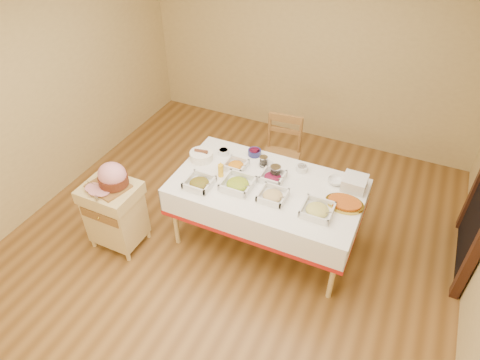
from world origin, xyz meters
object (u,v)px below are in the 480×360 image
object	(u,v)px
brass_platter	(344,203)
bread_basket	(201,155)
mustard_bottle	(221,170)
dining_chair	(280,155)
ham_on_board	(112,177)
plate_stack	(354,183)
preserve_jar_right	(275,173)
butcher_cart	(115,212)
preserve_jar_left	(264,162)
dining_table	(267,197)

from	to	relation	value
brass_platter	bread_basket	bearing A→B (deg)	177.15
mustard_bottle	brass_platter	bearing A→B (deg)	4.39
dining_chair	ham_on_board	size ratio (longest dim) A/B	2.40
ham_on_board	dining_chair	bearing A→B (deg)	52.40
plate_stack	dining_chair	bearing A→B (deg)	148.95
ham_on_board	plate_stack	size ratio (longest dim) A/B	1.79
mustard_bottle	plate_stack	bearing A→B (deg)	16.77
ham_on_board	mustard_bottle	size ratio (longest dim) A/B	2.32
preserve_jar_right	brass_platter	bearing A→B (deg)	-8.77
butcher_cart	dining_chair	distance (m)	1.94
dining_chair	preserve_jar_left	size ratio (longest dim) A/B	8.70
ham_on_board	butcher_cart	bearing A→B (deg)	-141.87
butcher_cart	preserve_jar_left	xyz separation A→B (m)	(1.22, 0.93, 0.38)
plate_stack	mustard_bottle	bearing A→B (deg)	-163.23
mustard_bottle	butcher_cart	bearing A→B (deg)	-146.50
preserve_jar_left	brass_platter	size ratio (longest dim) A/B	0.31
dining_table	butcher_cart	xyz separation A→B (m)	(-1.37, -0.66, -0.17)
ham_on_board	preserve_jar_right	world-z (taller)	ham_on_board
dining_table	mustard_bottle	world-z (taller)	mustard_bottle
dining_chair	ham_on_board	world-z (taller)	ham_on_board
preserve_jar_right	preserve_jar_left	bearing A→B (deg)	143.69
butcher_cart	plate_stack	world-z (taller)	plate_stack
bread_basket	brass_platter	distance (m)	1.52
mustard_bottle	brass_platter	distance (m)	1.21
butcher_cart	bread_basket	distance (m)	1.04
preserve_jar_left	brass_platter	distance (m)	0.92
dining_chair	preserve_jar_right	bearing A→B (deg)	-74.70
butcher_cart	ham_on_board	distance (m)	0.44
preserve_jar_left	butcher_cart	bearing A→B (deg)	-142.65
dining_table	plate_stack	bearing A→B (deg)	21.79
mustard_bottle	preserve_jar_left	bearing A→B (deg)	46.50
dining_table	bread_basket	world-z (taller)	bread_basket
butcher_cart	dining_chair	xyz separation A→B (m)	(1.20, 1.53, 0.06)
plate_stack	butcher_cart	bearing A→B (deg)	-155.57
preserve_jar_right	butcher_cart	bearing A→B (deg)	-150.13
dining_table	mustard_bottle	distance (m)	0.53
bread_basket	ham_on_board	bearing A→B (deg)	-127.04
preserve_jar_left	preserve_jar_right	xyz separation A→B (m)	(0.18, -0.13, 0.01)
mustard_bottle	plate_stack	xyz separation A→B (m)	(1.23, 0.37, -0.02)
ham_on_board	brass_platter	distance (m)	2.18
butcher_cart	preserve_jar_left	distance (m)	1.58
preserve_jar_left	brass_platter	world-z (taller)	preserve_jar_left
dining_table	dining_chair	size ratio (longest dim) A/B	1.92
dining_table	ham_on_board	distance (m)	1.50
dining_table	preserve_jar_right	bearing A→B (deg)	79.70
preserve_jar_left	dining_chair	bearing A→B (deg)	92.28
butcher_cart	brass_platter	world-z (taller)	brass_platter
butcher_cart	plate_stack	size ratio (longest dim) A/B	3.40
preserve_jar_left	plate_stack	world-z (taller)	plate_stack
preserve_jar_right	mustard_bottle	world-z (taller)	mustard_bottle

